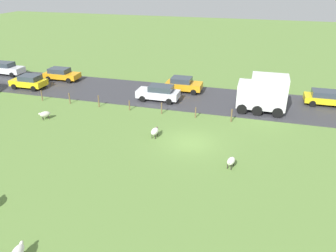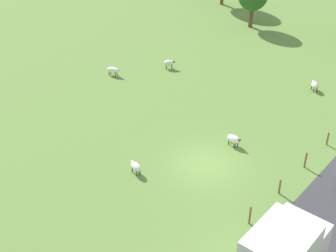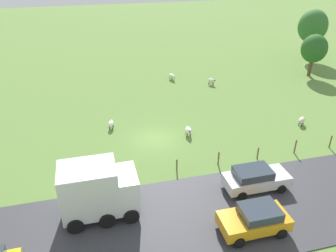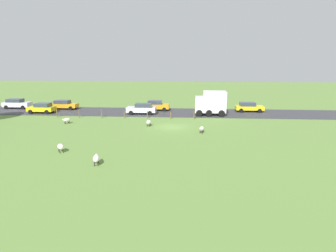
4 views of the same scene
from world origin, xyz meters
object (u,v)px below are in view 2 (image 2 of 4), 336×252
sheep_1 (315,85)px  sheep_4 (136,166)px  sheep_0 (113,70)px  sheep_2 (169,63)px  sheep_3 (234,139)px

sheep_1 → sheep_4: 17.91m
sheep_0 → sheep_2: (2.86, 4.22, 0.02)m
sheep_3 → sheep_4: 7.20m
sheep_4 → sheep_2: bearing=122.1°
sheep_2 → sheep_3: bearing=-30.0°
sheep_1 → sheep_2: 12.71m
sheep_0 → sheep_4: 14.08m
sheep_0 → sheep_2: bearing=55.8°
sheep_3 → sheep_4: bearing=-114.7°
sheep_1 → sheep_2: bearing=-159.1°
sheep_0 → sheep_1: size_ratio=1.25×
sheep_3 → sheep_2: bearing=150.0°
sheep_1 → sheep_2: (-11.88, -4.53, 0.05)m
sheep_3 → sheep_4: size_ratio=1.03×
sheep_0 → sheep_1: bearing=30.7°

